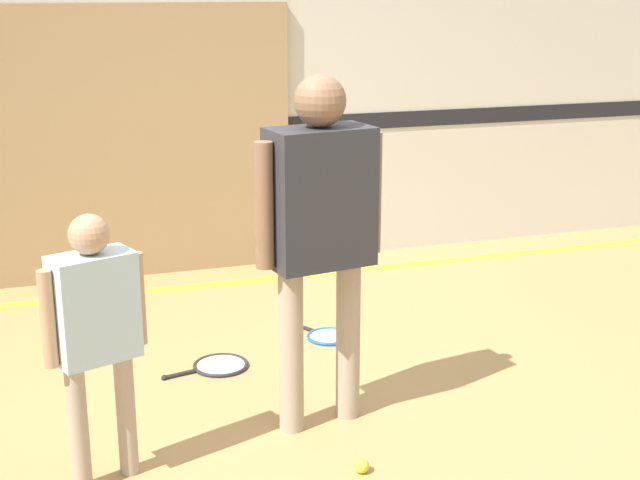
% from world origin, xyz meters
% --- Properties ---
extents(ground_plane, '(16.00, 16.00, 0.00)m').
position_xyz_m(ground_plane, '(0.00, 0.00, 0.00)').
color(ground_plane, tan).
extents(wall_back, '(16.00, 0.07, 3.20)m').
position_xyz_m(wall_back, '(0.00, 2.46, 1.60)').
color(wall_back, beige).
rests_on(wall_back, ground_plane).
extents(wall_panel, '(2.79, 0.05, 1.89)m').
position_xyz_m(wall_panel, '(-0.78, 2.40, 0.95)').
color(wall_panel, '#9E7F56').
rests_on(wall_panel, ground_plane).
extents(floor_stripe, '(14.40, 0.10, 0.01)m').
position_xyz_m(floor_stripe, '(0.00, 2.01, 0.00)').
color(floor_stripe, yellow).
rests_on(floor_stripe, ground_plane).
extents(person_instructor, '(0.62, 0.32, 1.64)m').
position_xyz_m(person_instructor, '(0.04, -0.14, 1.01)').
color(person_instructor, tan).
rests_on(person_instructor, ground_plane).
extents(person_student_left, '(0.42, 0.28, 1.16)m').
position_xyz_m(person_student_left, '(-0.98, -0.36, 0.71)').
color(person_student_left, tan).
rests_on(person_student_left, ground_plane).
extents(racket_spare_on_floor, '(0.36, 0.49, 0.03)m').
position_xyz_m(racket_spare_on_floor, '(0.40, 0.86, 0.01)').
color(racket_spare_on_floor, blue).
rests_on(racket_spare_on_floor, ground_plane).
extents(racket_second_spare, '(0.52, 0.36, 0.03)m').
position_xyz_m(racket_second_spare, '(-0.30, 0.63, 0.01)').
color(racket_second_spare, '#28282D').
rests_on(racket_second_spare, ground_plane).
extents(tennis_ball_near_instructor, '(0.07, 0.07, 0.07)m').
position_xyz_m(tennis_ball_near_instructor, '(0.06, -0.63, 0.03)').
color(tennis_ball_near_instructor, '#CCE038').
rests_on(tennis_ball_near_instructor, ground_plane).
extents(tennis_ball_by_spare_racket, '(0.07, 0.07, 0.07)m').
position_xyz_m(tennis_ball_by_spare_racket, '(0.49, 0.85, 0.03)').
color(tennis_ball_by_spare_racket, '#CCE038').
rests_on(tennis_ball_by_spare_racket, ground_plane).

